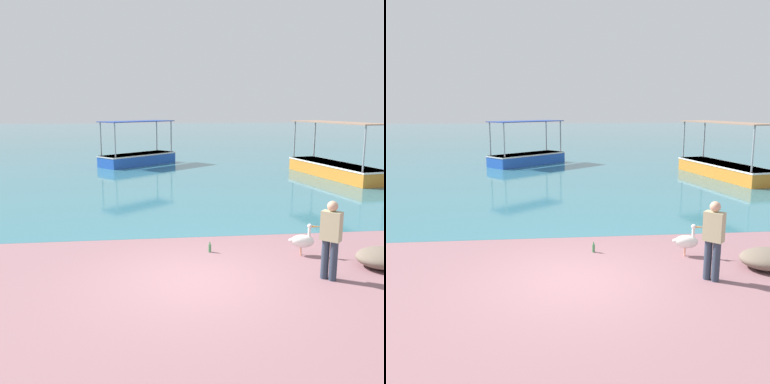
# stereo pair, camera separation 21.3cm
# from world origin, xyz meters

# --- Properties ---
(ground) EXTENTS (120.00, 120.00, 0.00)m
(ground) POSITION_xyz_m (0.00, 0.00, 0.00)
(ground) COLOR #855B62
(harbor_water) EXTENTS (110.00, 90.00, 0.00)m
(harbor_water) POSITION_xyz_m (0.00, 48.00, 0.00)
(harbor_water) COLOR #316B78
(harbor_water) RESTS_ON ground
(fishing_boat_far_left) EXTENTS (2.74, 6.80, 2.84)m
(fishing_boat_far_left) POSITION_xyz_m (8.95, 12.73, 0.55)
(fishing_boat_far_left) COLOR orange
(fishing_boat_far_left) RESTS_ON harbor_water
(fishing_boat_center) EXTENTS (4.96, 4.57, 2.75)m
(fishing_boat_center) POSITION_xyz_m (-1.29, 18.83, 0.54)
(fishing_boat_center) COLOR blue
(fishing_boat_center) RESTS_ON harbor_water
(pelican) EXTENTS (0.80, 0.39, 0.80)m
(pelican) POSITION_xyz_m (2.83, 1.23, 0.38)
(pelican) COLOR #E0997A
(pelican) RESTS_ON ground
(fisherman_standing) EXTENTS (0.44, 0.44, 1.69)m
(fisherman_standing) POSITION_xyz_m (2.83, -0.28, 0.91)
(fisherman_standing) COLOR #2C3647
(fisherman_standing) RESTS_ON ground
(glass_bottle) EXTENTS (0.07, 0.07, 0.27)m
(glass_bottle) POSITION_xyz_m (0.62, 1.72, 0.11)
(glass_bottle) COLOR #3F7F4C
(glass_bottle) RESTS_ON ground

